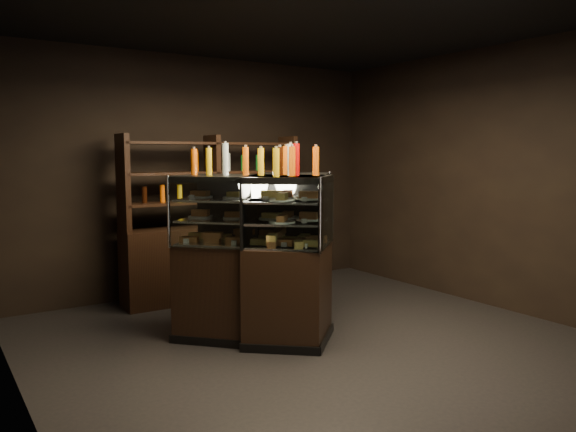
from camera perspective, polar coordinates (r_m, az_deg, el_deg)
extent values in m
plane|color=black|center=(5.46, 2.64, -12.68)|extent=(5.00, 5.00, 0.00)
cube|color=black|center=(7.33, -8.88, 4.11)|extent=(5.00, 0.02, 3.00)
cube|color=black|center=(6.94, 19.71, 3.69)|extent=(0.02, 5.00, 3.00)
cube|color=black|center=(4.21, -25.96, 1.89)|extent=(0.02, 5.00, 3.00)
cube|color=black|center=(5.30, 2.82, 19.67)|extent=(5.00, 5.00, 0.02)
cube|color=black|center=(5.70, 0.18, -7.01)|extent=(1.46, 1.53, 0.92)
cube|color=black|center=(5.81, 0.17, -11.06)|extent=(1.50, 1.57, 0.08)
cube|color=black|center=(5.55, 0.18, 3.93)|extent=(1.46, 1.53, 0.06)
cube|color=silver|center=(5.61, 0.18, -2.32)|extent=(1.38, 1.45, 0.02)
cube|color=silver|center=(5.58, 0.18, -0.12)|extent=(1.38, 1.45, 0.02)
cube|color=silver|center=(5.56, 0.18, 1.88)|extent=(1.38, 1.45, 0.02)
cube|color=white|center=(5.53, 3.91, 0.84)|extent=(0.93, 1.07, 0.65)
cylinder|color=silver|center=(6.24, 4.23, 1.46)|extent=(0.03, 0.03, 0.67)
cylinder|color=silver|center=(4.83, 3.26, 0.04)|extent=(0.03, 0.03, 0.67)
cube|color=black|center=(5.48, -3.49, -7.58)|extent=(1.48, 1.51, 0.92)
cube|color=black|center=(5.59, -3.46, -11.78)|extent=(1.53, 1.56, 0.08)
cube|color=black|center=(5.32, -3.57, 3.81)|extent=(1.48, 1.51, 0.06)
cube|color=silver|center=(5.38, -3.52, -2.71)|extent=(1.40, 1.43, 0.02)
cube|color=silver|center=(5.35, -3.54, -0.41)|extent=(1.40, 1.43, 0.02)
cube|color=silver|center=(5.33, -3.56, 1.67)|extent=(1.40, 1.43, 0.02)
cube|color=white|center=(5.00, -4.75, 0.23)|extent=(0.97, 1.03, 0.65)
cylinder|color=silver|center=(4.83, 3.26, 0.04)|extent=(0.03, 0.03, 0.67)
cylinder|color=silver|center=(5.27, -12.04, 0.43)|extent=(0.03, 0.03, 0.67)
cube|color=#BE7D44|center=(5.02, -0.29, -2.92)|extent=(0.19, 0.20, 0.06)
cube|color=#BE7D44|center=(5.25, 0.06, -2.51)|extent=(0.19, 0.20, 0.06)
cube|color=#BE7D44|center=(5.48, 0.39, -2.13)|extent=(0.19, 0.20, 0.06)
cube|color=#BE7D44|center=(5.71, 0.68, -1.78)|extent=(0.19, 0.20, 0.06)
cube|color=#BE7D44|center=(5.95, 0.95, -1.45)|extent=(0.19, 0.20, 0.06)
cube|color=#BE7D44|center=(6.18, 1.20, -1.15)|extent=(0.19, 0.20, 0.06)
cylinder|color=white|center=(5.05, -0.60, -0.61)|extent=(0.24, 0.24, 0.02)
cube|color=#BE7D44|center=(5.05, -0.60, -0.22)|extent=(0.17, 0.18, 0.05)
cylinder|color=white|center=(5.40, -0.06, -0.15)|extent=(0.24, 0.24, 0.02)
cube|color=#BE7D44|center=(5.40, -0.06, 0.22)|extent=(0.17, 0.18, 0.05)
cylinder|color=white|center=(5.75, 0.41, 0.25)|extent=(0.24, 0.24, 0.02)
cube|color=#BE7D44|center=(5.75, 0.41, 0.60)|extent=(0.17, 0.18, 0.05)
cylinder|color=white|center=(6.11, 0.82, 0.61)|extent=(0.24, 0.24, 0.02)
cube|color=#BE7D44|center=(6.10, 0.82, 0.93)|extent=(0.17, 0.18, 0.05)
cylinder|color=white|center=(5.03, -0.60, 1.60)|extent=(0.24, 0.24, 0.02)
cube|color=#BE7D44|center=(5.03, -0.60, 1.99)|extent=(0.17, 0.18, 0.05)
cylinder|color=white|center=(5.38, -0.06, 1.92)|extent=(0.24, 0.24, 0.02)
cube|color=#BE7D44|center=(5.38, -0.06, 2.28)|extent=(0.17, 0.18, 0.05)
cylinder|color=white|center=(5.74, 0.41, 2.20)|extent=(0.24, 0.24, 0.02)
cube|color=#BE7D44|center=(5.73, 0.41, 2.54)|extent=(0.17, 0.18, 0.05)
cylinder|color=white|center=(6.09, 0.82, 2.44)|extent=(0.24, 0.24, 0.02)
cube|color=#BE7D44|center=(6.09, 0.82, 2.76)|extent=(0.17, 0.18, 0.05)
cube|color=#BE7D44|center=(5.54, -9.51, -2.12)|extent=(0.19, 0.19, 0.06)
cube|color=#BE7D44|center=(5.46, -7.22, -2.22)|extent=(0.19, 0.19, 0.06)
cube|color=#BE7D44|center=(5.38, -4.85, -2.31)|extent=(0.19, 0.19, 0.06)
cube|color=#BE7D44|center=(5.31, -2.41, -2.41)|extent=(0.19, 0.19, 0.06)
cube|color=#BE7D44|center=(5.25, 0.08, -2.50)|extent=(0.19, 0.19, 0.06)
cube|color=#BE7D44|center=(5.20, 2.63, -2.59)|extent=(0.19, 0.19, 0.06)
cylinder|color=white|center=(5.53, -8.87, -0.07)|extent=(0.24, 0.24, 0.02)
cube|color=#BE7D44|center=(5.52, -8.88, 0.28)|extent=(0.18, 0.18, 0.05)
cylinder|color=white|center=(5.40, -5.36, -0.17)|extent=(0.24, 0.24, 0.02)
cube|color=#BE7D44|center=(5.40, -5.36, 0.19)|extent=(0.18, 0.18, 0.05)
cylinder|color=white|center=(5.30, -1.69, -0.28)|extent=(0.24, 0.24, 0.02)
cube|color=#BE7D44|center=(5.30, -1.69, 0.09)|extent=(0.18, 0.18, 0.05)
cylinder|color=white|center=(5.22, 2.10, -0.38)|extent=(0.24, 0.24, 0.02)
cube|color=#BE7D44|center=(5.22, 2.10, -0.01)|extent=(0.18, 0.18, 0.05)
cylinder|color=white|center=(5.51, -8.90, 1.95)|extent=(0.24, 0.24, 0.02)
cube|color=#BE7D44|center=(5.51, -8.91, 2.30)|extent=(0.18, 0.18, 0.05)
cylinder|color=white|center=(5.38, -5.38, 1.89)|extent=(0.24, 0.24, 0.02)
cube|color=#BE7D44|center=(5.38, -5.38, 2.26)|extent=(0.18, 0.18, 0.05)
cylinder|color=white|center=(5.28, -1.70, 1.83)|extent=(0.24, 0.24, 0.02)
cube|color=#BE7D44|center=(5.28, -1.70, 2.20)|extent=(0.18, 0.18, 0.05)
cylinder|color=white|center=(5.20, 2.11, 1.76)|extent=(0.24, 0.24, 0.02)
cube|color=#BE7D44|center=(5.20, 2.11, 2.14)|extent=(0.18, 0.18, 0.05)
cylinder|color=#D8590A|center=(4.96, -0.70, 5.60)|extent=(0.06, 0.06, 0.28)
cylinder|color=silver|center=(4.96, -0.70, 7.33)|extent=(0.03, 0.03, 0.02)
cylinder|color=#147223|center=(5.12, -0.43, 5.63)|extent=(0.06, 0.06, 0.28)
cylinder|color=silver|center=(5.12, -0.43, 7.30)|extent=(0.03, 0.03, 0.02)
cylinder|color=yellow|center=(5.29, -0.17, 5.65)|extent=(0.06, 0.06, 0.28)
cylinder|color=silver|center=(5.29, -0.17, 7.27)|extent=(0.03, 0.03, 0.02)
cylinder|color=silver|center=(5.46, 0.07, 5.67)|extent=(0.06, 0.06, 0.28)
cylinder|color=silver|center=(5.46, 0.07, 7.25)|extent=(0.03, 0.03, 0.02)
cylinder|color=#B20C0A|center=(5.63, 0.29, 5.70)|extent=(0.06, 0.06, 0.28)
cylinder|color=silver|center=(5.63, 0.29, 7.22)|extent=(0.03, 0.03, 0.02)
cylinder|color=black|center=(5.80, 0.50, 5.72)|extent=(0.06, 0.06, 0.28)
cylinder|color=silver|center=(5.80, 0.50, 7.20)|extent=(0.03, 0.03, 0.02)
cylinder|color=#0F38B2|center=(5.96, 0.70, 5.74)|extent=(0.06, 0.06, 0.28)
cylinder|color=silver|center=(5.96, 0.70, 7.18)|extent=(0.03, 0.03, 0.02)
cylinder|color=#D8590A|center=(6.13, 0.89, 5.75)|extent=(0.06, 0.06, 0.28)
cylinder|color=silver|center=(6.13, 0.89, 7.16)|extent=(0.03, 0.03, 0.02)
cylinder|color=#D8590A|center=(5.52, -9.51, 5.59)|extent=(0.06, 0.06, 0.28)
cylinder|color=silver|center=(5.52, -9.54, 7.15)|extent=(0.03, 0.03, 0.02)
cylinder|color=#147223|center=(5.45, -7.86, 5.61)|extent=(0.06, 0.06, 0.28)
cylinder|color=silver|center=(5.45, -7.89, 7.19)|extent=(0.03, 0.03, 0.02)
cylinder|color=yellow|center=(5.39, -6.18, 5.63)|extent=(0.06, 0.06, 0.28)
cylinder|color=silver|center=(5.39, -6.20, 7.22)|extent=(0.03, 0.03, 0.02)
cylinder|color=silver|center=(5.34, -4.46, 5.64)|extent=(0.06, 0.06, 0.28)
cylinder|color=silver|center=(5.34, -4.47, 7.25)|extent=(0.03, 0.03, 0.02)
cylinder|color=#B20C0A|center=(5.29, -2.70, 5.64)|extent=(0.06, 0.06, 0.28)
cylinder|color=silver|center=(5.29, -2.71, 7.27)|extent=(0.03, 0.03, 0.02)
cylinder|color=black|center=(5.25, -0.91, 5.64)|extent=(0.06, 0.06, 0.28)
cylinder|color=silver|center=(5.25, -0.92, 7.28)|extent=(0.03, 0.03, 0.02)
cylinder|color=#0F38B2|center=(5.21, 0.90, 5.64)|extent=(0.06, 0.06, 0.28)
cylinder|color=silver|center=(5.21, 0.90, 7.29)|extent=(0.03, 0.03, 0.02)
cylinder|color=#D8590A|center=(5.17, 2.74, 5.63)|extent=(0.06, 0.06, 0.28)
cylinder|color=silver|center=(5.17, 2.75, 7.29)|extent=(0.03, 0.03, 0.02)
cylinder|color=black|center=(6.56, 2.74, -8.67)|extent=(0.21, 0.21, 0.16)
cone|color=#1B5E1C|center=(6.49, 2.76, -6.16)|extent=(0.31, 0.31, 0.43)
cone|color=#1B5E1C|center=(6.46, 2.76, -4.92)|extent=(0.24, 0.24, 0.30)
cube|color=black|center=(7.03, -7.56, -4.59)|extent=(2.25, 0.45, 0.90)
cube|color=black|center=(6.52, -16.41, 3.21)|extent=(0.06, 0.38, 1.10)
cube|color=black|center=(6.91, -7.68, 3.58)|extent=(0.06, 0.38, 1.10)
cube|color=black|center=(7.43, -0.02, 3.83)|extent=(0.06, 0.38, 1.10)
cube|color=black|center=(6.92, -7.65, 1.51)|extent=(2.20, 0.41, 0.03)
cube|color=black|center=(6.90, -7.69, 4.41)|extent=(2.20, 0.41, 0.03)
cube|color=black|center=(6.90, -7.74, 7.31)|extent=(2.20, 0.41, 0.03)
cylinder|color=#D8590A|center=(6.60, -14.38, 2.22)|extent=(0.06, 0.06, 0.22)
cylinder|color=#147223|center=(6.67, -12.65, 2.31)|extent=(0.06, 0.06, 0.22)
cylinder|color=yellow|center=(6.75, -10.95, 2.39)|extent=(0.06, 0.06, 0.22)
cylinder|color=silver|center=(6.83, -9.28, 2.47)|extent=(0.06, 0.06, 0.22)
cylinder|color=#B20C0A|center=(6.91, -7.66, 2.54)|extent=(0.06, 0.06, 0.22)
cylinder|color=black|center=(7.01, -6.08, 2.62)|extent=(0.06, 0.06, 0.22)
cylinder|color=#0F38B2|center=(7.10, -4.55, 2.68)|extent=(0.06, 0.06, 0.22)
cylinder|color=#D8590A|center=(7.21, -3.05, 2.75)|extent=(0.06, 0.06, 0.22)
cylinder|color=#147223|center=(7.31, -1.60, 2.81)|extent=(0.06, 0.06, 0.22)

